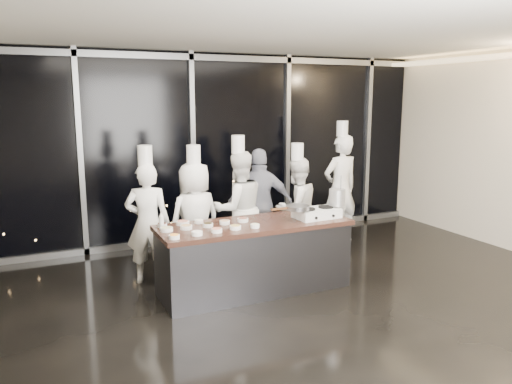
# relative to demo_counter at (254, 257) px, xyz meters

# --- Properties ---
(ground) EXTENTS (9.00, 9.00, 0.00)m
(ground) POSITION_rel_demo_counter_xyz_m (0.00, -0.90, -0.45)
(ground) COLOR black
(ground) RESTS_ON ground
(room_shell) EXTENTS (9.02, 7.02, 3.21)m
(room_shell) POSITION_rel_demo_counter_xyz_m (0.18, -0.90, 1.79)
(room_shell) COLOR beige
(room_shell) RESTS_ON ground
(window_wall) EXTENTS (8.90, 0.11, 3.20)m
(window_wall) POSITION_rel_demo_counter_xyz_m (0.00, 2.53, 1.14)
(window_wall) COLOR black
(window_wall) RESTS_ON ground
(demo_counter) EXTENTS (2.46, 0.86, 0.90)m
(demo_counter) POSITION_rel_demo_counter_xyz_m (0.00, 0.00, 0.00)
(demo_counter) COLOR #323237
(demo_counter) RESTS_ON ground
(stove) EXTENTS (0.59, 0.39, 0.14)m
(stove) POSITION_rel_demo_counter_xyz_m (0.86, -0.10, 0.51)
(stove) COLOR white
(stove) RESTS_ON demo_counter
(frying_pan) EXTENTS (0.54, 0.32, 0.05)m
(frying_pan) POSITION_rel_demo_counter_xyz_m (0.55, -0.11, 0.61)
(frying_pan) COLOR gray
(frying_pan) RESTS_ON stove
(stock_pot) EXTENTS (0.23, 0.23, 0.22)m
(stock_pot) POSITION_rel_demo_counter_xyz_m (1.17, -0.10, 0.69)
(stock_pot) COLOR #B3B3B6
(stock_pot) RESTS_ON stove
(prep_bowls) EXTENTS (1.14, 0.71, 0.05)m
(prep_bowls) POSITION_rel_demo_counter_xyz_m (-0.68, 0.01, 0.47)
(prep_bowls) COLOR white
(prep_bowls) RESTS_ON demo_counter
(squeeze_bottle) EXTENTS (0.06, 0.06, 0.21)m
(squeeze_bottle) POSITION_rel_demo_counter_xyz_m (-1.14, 0.18, 0.55)
(squeeze_bottle) COLOR silver
(squeeze_bottle) RESTS_ON demo_counter
(chef_far_left) EXTENTS (0.68, 0.56, 1.85)m
(chef_far_left) POSITION_rel_demo_counter_xyz_m (-1.16, 0.87, 0.38)
(chef_far_left) COLOR white
(chef_far_left) RESTS_ON ground
(chef_left) EXTENTS (0.87, 0.66, 1.83)m
(chef_left) POSITION_rel_demo_counter_xyz_m (-0.49, 0.90, 0.36)
(chef_left) COLOR white
(chef_left) RESTS_ON ground
(chef_center) EXTENTS (0.83, 0.66, 1.93)m
(chef_center) POSITION_rel_demo_counter_xyz_m (0.21, 1.03, 0.40)
(chef_center) COLOR white
(chef_center) RESTS_ON ground
(guest) EXTENTS (1.08, 0.78, 1.70)m
(guest) POSITION_rel_demo_counter_xyz_m (0.63, 1.18, 0.40)
(guest) COLOR #121933
(guest) RESTS_ON ground
(chef_right) EXTENTS (0.86, 0.74, 1.78)m
(chef_right) POSITION_rel_demo_counter_xyz_m (1.18, 1.01, 0.33)
(chef_right) COLOR white
(chef_right) RESTS_ON ground
(chef_side) EXTENTS (0.71, 0.50, 2.07)m
(chef_side) POSITION_rel_demo_counter_xyz_m (2.27, 1.44, 0.49)
(chef_side) COLOR white
(chef_side) RESTS_ON ground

